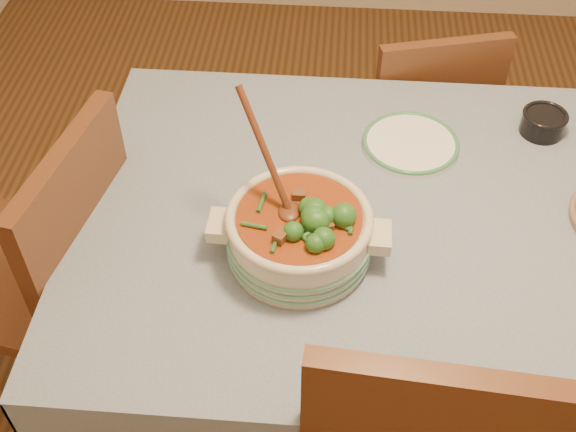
% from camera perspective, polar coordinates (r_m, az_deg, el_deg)
% --- Properties ---
extents(floor, '(4.50, 4.50, 0.00)m').
position_cam_1_polar(floor, '(2.30, 8.82, -13.41)').
color(floor, '#402712').
rests_on(floor, ground).
extents(dining_table, '(1.68, 1.08, 0.76)m').
position_cam_1_polar(dining_table, '(1.76, 11.21, -2.32)').
color(dining_table, brown).
rests_on(dining_table, floor).
extents(stew_casserole, '(0.39, 0.32, 0.37)m').
position_cam_1_polar(stew_casserole, '(1.53, 0.86, -1.16)').
color(stew_casserole, beige).
rests_on(stew_casserole, dining_table).
extents(white_plate, '(0.31, 0.31, 0.02)m').
position_cam_1_polar(white_plate, '(1.87, 9.67, 5.67)').
color(white_plate, white).
rests_on(white_plate, dining_table).
extents(condiment_bowl, '(0.13, 0.13, 0.06)m').
position_cam_1_polar(condiment_bowl, '(1.99, 19.55, 7.05)').
color(condiment_bowl, black).
rests_on(condiment_bowl, dining_table).
extents(chair_far, '(0.48, 0.48, 0.84)m').
position_cam_1_polar(chair_far, '(2.41, 10.43, 7.34)').
color(chair_far, brown).
rests_on(chair_far, floor).
extents(chair_left, '(0.52, 0.52, 0.96)m').
position_cam_1_polar(chair_left, '(1.94, -17.94, -3.91)').
color(chair_left, brown).
rests_on(chair_left, floor).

